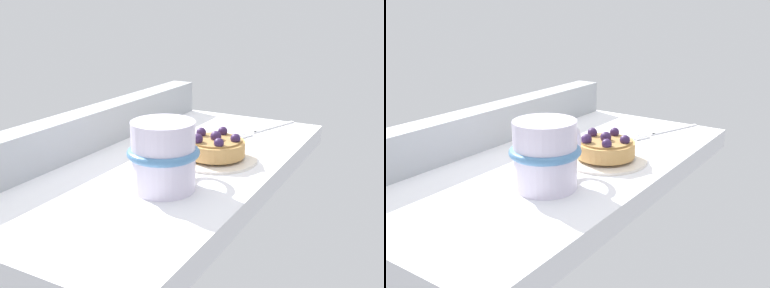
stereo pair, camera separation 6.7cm
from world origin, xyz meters
The scene contains 6 objects.
ground_plane centered at (0.00, 0.00, -1.78)cm, with size 68.06×35.68×3.56cm, color white.
window_rail_back centered at (0.00, 15.36, 3.41)cm, with size 66.70×4.97×6.82cm, color #9EA3A8.
dessert_plate centered at (4.02, -7.27, 0.42)cm, with size 13.73×13.73×0.91cm.
raspberry_tart centered at (4.00, -7.26, 2.41)cm, with size 9.60×9.60×4.08cm.
coffee_mug centered at (-10.06, -6.15, 4.94)cm, with size 13.55×10.01×9.74cm.
dessert_fork centered at (25.26, -8.36, 0.30)cm, with size 17.24×7.65×0.60cm.
Camera 1 is at (-59.63, -37.17, 25.00)cm, focal length 42.21 mm.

